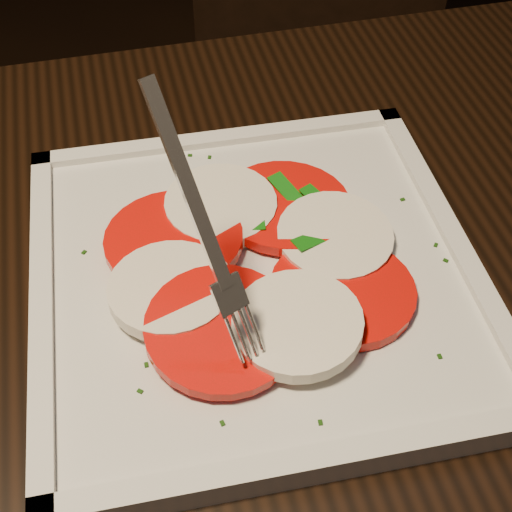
{
  "coord_description": "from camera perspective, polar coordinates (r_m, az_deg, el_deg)",
  "views": [
    {
      "loc": [
        0.13,
        -0.12,
        1.14
      ],
      "look_at": [
        0.18,
        0.2,
        0.78
      ],
      "focal_mm": 50.0,
      "sensor_mm": 36.0,
      "label": 1
    }
  ],
  "objects": [
    {
      "name": "table",
      "position": [
        0.56,
        4.31,
        -13.95
      ],
      "size": [
        1.27,
        0.9,
        0.75
      ],
      "rotation": [
        0.0,
        0.0,
        0.09
      ],
      "color": "black",
      "rests_on": "ground"
    },
    {
      "name": "chair",
      "position": [
        1.19,
        5.28,
        16.95
      ],
      "size": [
        0.48,
        0.48,
        0.93
      ],
      "rotation": [
        0.0,
        0.0,
        -0.15
      ],
      "color": "black",
      "rests_on": "ground"
    },
    {
      "name": "plate",
      "position": [
        0.5,
        0.0,
        -1.73
      ],
      "size": [
        0.32,
        0.32,
        0.01
      ],
      "primitive_type": "cube",
      "rotation": [
        0.0,
        0.0,
        0.05
      ],
      "color": "silver",
      "rests_on": "table"
    },
    {
      "name": "caprese_salad",
      "position": [
        0.49,
        0.0,
        -0.49
      ],
      "size": [
        0.26,
        0.26,
        0.02
      ],
      "color": "red",
      "rests_on": "plate"
    },
    {
      "name": "fork",
      "position": [
        0.41,
        -5.24,
        3.43
      ],
      "size": [
        0.08,
        0.1,
        0.15
      ],
      "primitive_type": null,
      "rotation": [
        0.0,
        0.0,
        0.49
      ],
      "color": "white",
      "rests_on": "caprese_salad"
    }
  ]
}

